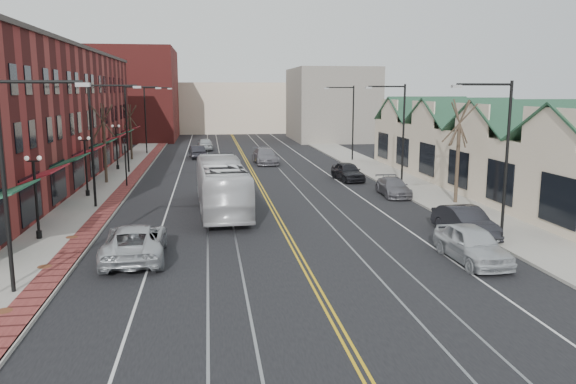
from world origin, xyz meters
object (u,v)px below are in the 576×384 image
object	(u,v)px
parked_suv	(135,242)
parked_car_b	(465,222)
parked_car_a	(472,244)
transit_bus	(222,186)
parked_car_d	(348,172)
parked_car_c	(393,187)

from	to	relation	value
parked_suv	parked_car_b	bearing A→B (deg)	-176.43
parked_car_b	parked_car_a	bearing A→B (deg)	-115.01
transit_bus	parked_car_b	size ratio (longest dim) A/B	2.49
parked_car_d	parked_car_b	bearing A→B (deg)	-90.99
parked_car_a	parked_car_d	distance (m)	23.43
parked_car_a	parked_car_b	bearing A→B (deg)	67.17
parked_car_b	parked_car_d	world-z (taller)	parked_car_d
parked_car_a	parked_car_c	distance (m)	16.12
parked_suv	parked_car_a	xyz separation A→B (m)	(15.10, -2.57, 0.02)
transit_bus	parked_suv	distance (m)	10.69
parked_car_b	parked_suv	bearing A→B (deg)	-177.52
parked_car_c	transit_bus	bearing A→B (deg)	-160.89
parked_suv	parked_car_b	distance (m)	16.89
parked_car_b	parked_car_c	bearing A→B (deg)	86.67
transit_bus	parked_suv	world-z (taller)	transit_bus
transit_bus	parked_car_c	xyz separation A→B (m)	(12.59, 3.67, -0.99)
parked_suv	transit_bus	bearing A→B (deg)	-115.51
parked_car_c	parked_car_d	distance (m)	7.56
transit_bus	parked_car_c	world-z (taller)	transit_bus
parked_car_a	parked_car_b	xyz separation A→B (m)	(1.70, 4.28, -0.05)
parked_suv	parked_car_b	xyz separation A→B (m)	(16.80, 1.71, -0.03)
parked_suv	parked_car_c	world-z (taller)	parked_suv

